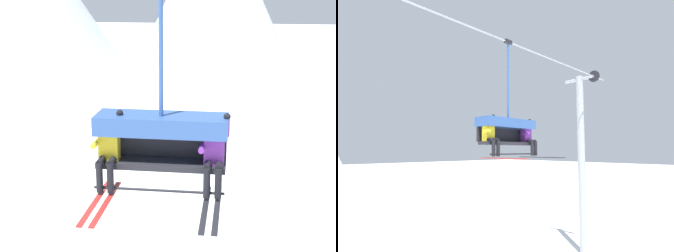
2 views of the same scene
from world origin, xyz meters
TOP-DOWN VIEW (x-y plane):
  - chairlift_chair at (1.44, -0.73)m, footprint 2.12×0.74m
  - skier_yellow at (0.60, -0.94)m, footprint 0.48×1.70m
  - skier_purple at (2.29, -0.94)m, footprint 0.48×1.70m

SIDE VIEW (x-z plane):
  - skier_yellow at x=0.60m, z-range 4.75..6.09m
  - skier_purple at x=2.29m, z-range 4.75..6.09m
  - chairlift_chair at x=1.44m, z-range 3.83..7.63m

